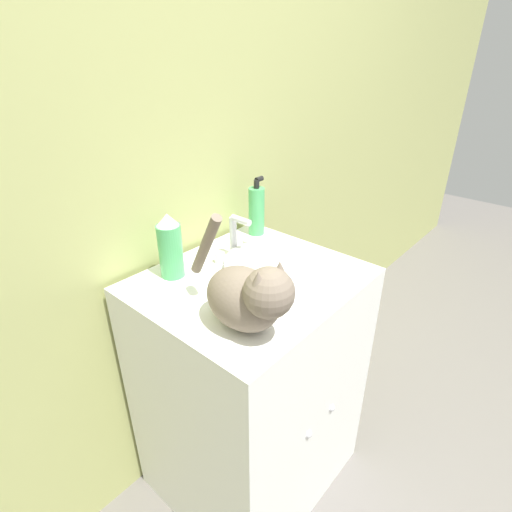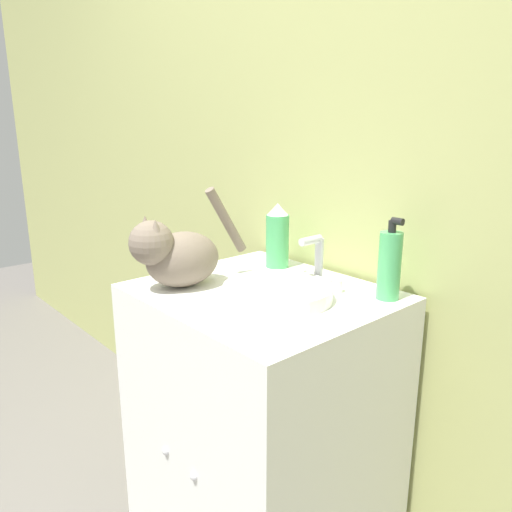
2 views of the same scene
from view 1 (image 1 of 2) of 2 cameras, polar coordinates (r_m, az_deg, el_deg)
wall_back at (r=1.31m, az=-12.04°, el=15.70°), size 6.00×0.05×2.50m
vanity_cabinet at (r=1.49m, az=-0.62°, el=-18.02°), size 0.65×0.58×0.89m
sink_basin at (r=1.24m, az=2.01°, el=-1.33°), size 0.28×0.28×0.04m
faucet at (r=1.31m, az=-3.05°, el=2.38°), size 0.16×0.09×0.15m
cat at (r=0.96m, az=-1.12°, el=-5.63°), size 0.18×0.36×0.27m
soap_bottle at (r=1.47m, az=0.08°, el=6.54°), size 0.06×0.06×0.21m
spray_bottle at (r=1.21m, az=-12.16°, el=1.34°), size 0.07×0.07×0.20m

